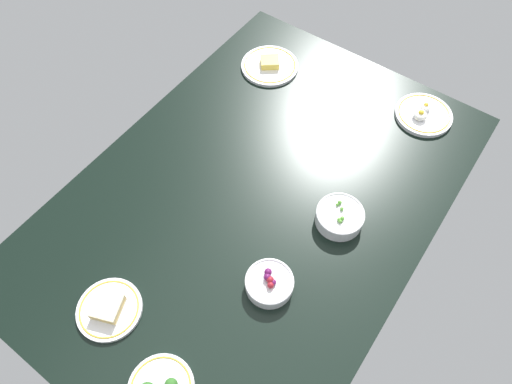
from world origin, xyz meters
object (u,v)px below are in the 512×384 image
at_px(plate_sandwich, 109,309).
at_px(bowl_berries, 269,283).
at_px(plate_eggs, 423,114).
at_px(bowl_peas, 340,217).
at_px(plate_cheese, 270,65).

distance_m(plate_sandwich, bowl_berries, 0.46).
bearing_deg(plate_eggs, plate_sandwich, -19.17).
height_order(plate_eggs, bowl_peas, bowl_peas).
distance_m(plate_eggs, plate_cheese, 0.61).
bearing_deg(plate_sandwich, bowl_peas, 148.70).
bearing_deg(bowl_peas, plate_eggs, 176.79).
bearing_deg(plate_sandwich, plate_eggs, 160.83).
bearing_deg(bowl_berries, plate_eggs, 174.33).
bearing_deg(plate_eggs, bowl_berries, -5.67).
distance_m(bowl_peas, plate_cheese, 0.72).
xyz_separation_m(bowl_berries, plate_cheese, (-0.75, -0.51, -0.01)).
xyz_separation_m(plate_sandwich, bowl_peas, (-0.62, 0.38, 0.01)).
relative_size(plate_sandwich, bowl_peas, 1.22).
distance_m(bowl_peas, bowl_berries, 0.31).
bearing_deg(plate_cheese, bowl_berries, 34.55).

